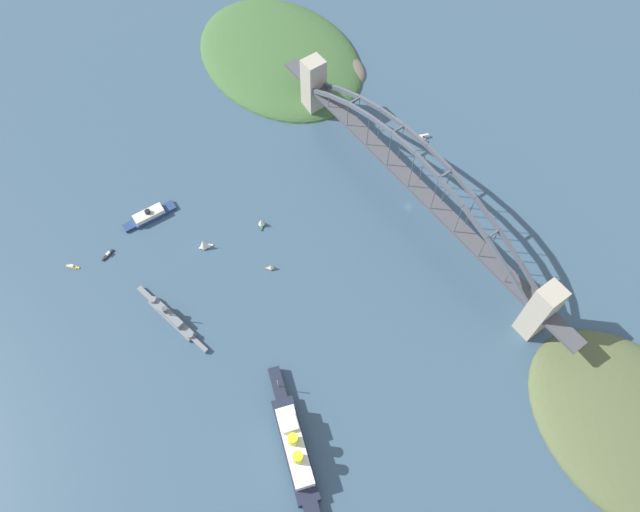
% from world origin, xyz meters
% --- Properties ---
extents(ground_plane, '(1400.00, 1400.00, 0.00)m').
position_xyz_m(ground_plane, '(0.00, 0.00, 0.00)').
color(ground_plane, '#385166').
extents(harbor_arch_bridge, '(293.96, 15.15, 62.72)m').
position_xyz_m(harbor_arch_bridge, '(0.00, 0.00, 27.34)').
color(harbor_arch_bridge, '#ADA38E').
rests_on(harbor_arch_bridge, ground).
extents(headland_west_shore, '(136.92, 101.27, 25.02)m').
position_xyz_m(headland_west_shore, '(-199.91, -4.01, 0.00)').
color(headland_west_shore, '#515B38').
rests_on(headland_west_shore, ground).
extents(headland_east_shore, '(165.94, 122.85, 24.41)m').
position_xyz_m(headland_east_shore, '(180.70, -13.91, 0.00)').
color(headland_east_shore, '#3D6033').
rests_on(headland_east_shore, ground).
extents(ocean_liner, '(96.01, 40.31, 22.12)m').
position_xyz_m(ocean_liner, '(-92.43, 163.05, 6.41)').
color(ocean_liner, '#1E2333').
rests_on(ocean_liner, ground).
extents(naval_cruiser, '(65.02, 16.41, 17.18)m').
position_xyz_m(naval_cruiser, '(21.46, 180.21, 2.91)').
color(naval_cruiser, slate).
rests_on(naval_cruiser, ground).
extents(harbor_ferry_steamer, '(10.66, 38.89, 8.27)m').
position_xyz_m(harbor_ferry_steamer, '(100.25, 154.36, 2.57)').
color(harbor_ferry_steamer, navy).
rests_on(harbor_ferry_steamer, ground).
extents(seaplane_taxiing_near_bridge, '(7.59, 11.51, 4.67)m').
position_xyz_m(seaplane_taxiing_near_bridge, '(42.77, -49.03, 1.84)').
color(seaplane_taxiing_near_bridge, '#B7B7B2').
rests_on(seaplane_taxiing_near_bridge, ground).
extents(small_boat_0, '(7.78, 7.30, 2.14)m').
position_xyz_m(small_boat_0, '(94.92, 215.76, 0.75)').
color(small_boat_0, gold).
rests_on(small_boat_0, ground).
extents(small_boat_1, '(6.72, 9.50, 9.75)m').
position_xyz_m(small_boat_1, '(56.03, 135.84, 4.50)').
color(small_boat_1, silver).
rests_on(small_boat_1, ground).
extents(small_boat_2, '(5.02, 5.64, 6.39)m').
position_xyz_m(small_boat_2, '(15.14, 108.31, 2.99)').
color(small_boat_2, gold).
rests_on(small_boat_2, ground).
extents(small_boat_3, '(4.89, 10.18, 2.59)m').
position_xyz_m(small_boat_3, '(89.13, 192.26, 0.93)').
color(small_boat_3, black).
rests_on(small_boat_3, ground).
extents(small_boat_4, '(7.25, 6.42, 7.50)m').
position_xyz_m(small_boat_4, '(48.20, 94.19, 3.56)').
color(small_boat_4, '#2D6B3D').
rests_on(small_boat_4, ground).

